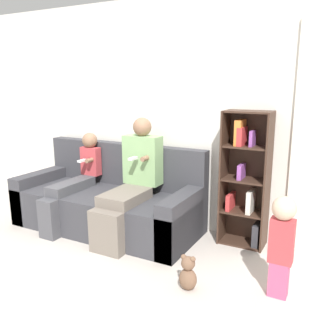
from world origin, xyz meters
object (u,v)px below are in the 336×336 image
at_px(adult_seated, 132,179).
at_px(child_seated, 73,181).
at_px(teddy_bear, 188,274).
at_px(couch, 109,203).
at_px(bookshelf, 246,179).
at_px(toddler_standing, 282,240).

distance_m(adult_seated, child_seated, 0.78).
relative_size(child_seated, teddy_bear, 3.50).
height_order(adult_seated, teddy_bear, adult_seated).
bearing_deg(child_seated, couch, 19.63).
relative_size(adult_seated, child_seated, 1.21).
bearing_deg(couch, child_seated, -160.37).
xyz_separation_m(couch, bookshelf, (1.50, 0.32, 0.41)).
height_order(child_seated, teddy_bear, child_seated).
xyz_separation_m(toddler_standing, bookshelf, (-0.52, 0.82, 0.22)).
xyz_separation_m(adult_seated, teddy_bear, (0.97, -0.68, -0.51)).
relative_size(adult_seated, toddler_standing, 1.55).
height_order(adult_seated, child_seated, adult_seated).
bearing_deg(couch, adult_seated, -11.76).
relative_size(bookshelf, teddy_bear, 4.56).
bearing_deg(child_seated, adult_seated, 4.41).
bearing_deg(teddy_bear, adult_seated, 145.20).
relative_size(couch, adult_seated, 1.67).
bearing_deg(adult_seated, bookshelf, 19.76).
relative_size(couch, teddy_bear, 7.06).
bearing_deg(adult_seated, child_seated, -175.59).
xyz_separation_m(couch, adult_seated, (0.38, -0.08, 0.36)).
height_order(toddler_standing, bookshelf, bookshelf).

